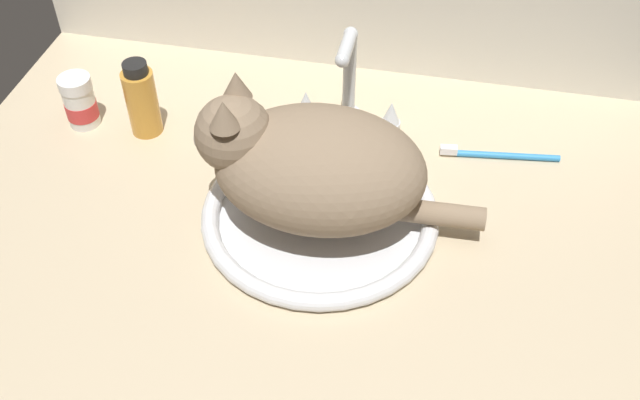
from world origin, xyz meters
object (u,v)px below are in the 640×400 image
Objects in this scene: faucet at (348,92)px; cat at (306,164)px; pill_bottle at (80,103)px; amber_bottle at (142,100)px; toothbrush at (497,155)px; sink_basin at (320,215)px.

cat reaches higher than faucet.
amber_bottle is at bearing 1.96° from pill_bottle.
toothbrush is (54.79, 4.58, -5.36)cm from amber_bottle.
toothbrush is at bearing 35.98° from cat.
amber_bottle reaches higher than toothbrush.
pill_bottle is 0.69× the size of amber_bottle.
sink_basin is 1.83× the size of toothbrush.
sink_basin is 22.00cm from faucet.
amber_bottle is 0.70× the size of toothbrush.
pill_bottle is (-41.56, -7.68, -2.74)cm from faucet.
cat is 2.15× the size of toothbrush.
faucet is 21.67cm from cat.
faucet is 42.35cm from pill_bottle.
cat reaches higher than sink_basin.
faucet reaches higher than amber_bottle.
faucet reaches higher than pill_bottle.
faucet is 1.40× the size of amber_bottle.
cat is 33.04cm from toothbrush.
sink_basin is 34.37cm from amber_bottle.
amber_bottle is 55.24cm from toothbrush.
pill_bottle is 10.70cm from amber_bottle.
sink_basin is at bearing -18.08° from pill_bottle.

